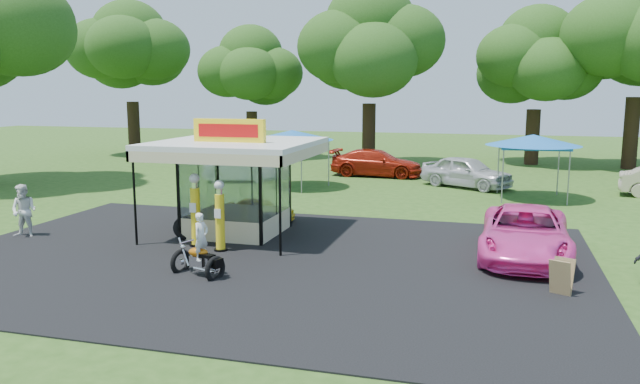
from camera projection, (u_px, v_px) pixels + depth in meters
The scene contains 21 objects.
ground at pixel (233, 278), 17.34m from camera, with size 120.00×120.00×0.00m, color #2B4D18.
asphalt_apron at pixel (259, 259), 19.24m from camera, with size 20.00×14.00×0.04m, color black.
gas_station_kiosk at pixel (236, 185), 22.33m from camera, with size 5.40×5.40×4.18m.
gas_pump_left at pixel (196, 212), 20.57m from camera, with size 0.46×0.46×2.47m.
gas_pump_right at pixel (220, 218), 19.95m from camera, with size 0.44×0.44×2.34m.
motorcycle at pixel (200, 251), 17.33m from camera, with size 1.67×1.17×1.90m.
spare_tires at pixel (185, 228), 21.70m from camera, with size 1.02×0.86×0.82m.
a_frame_sign at pixel (561, 277), 15.78m from camera, with size 0.58×0.67×0.95m.
kiosk_car at pixel (259, 210), 24.64m from camera, with size 1.13×2.82×0.96m, color yellow.
pink_sedan at pixel (525, 233), 19.23m from camera, with size 2.62×5.69×1.58m, color #FE45B1.
spectator_west at pixel (24, 211), 21.98m from camera, with size 0.92×0.72×1.89m, color white.
bg_car_a at pixel (240, 170), 35.27m from camera, with size 1.42×4.06×1.34m, color white.
bg_car_b at pixel (377, 163), 37.53m from camera, with size 2.25×5.54×1.61m, color #A11C0C.
bg_car_c at pixel (466, 172), 33.21m from camera, with size 1.98×4.92×1.68m, color silver.
tent_west at pixel (292, 136), 32.93m from camera, with size 4.38×4.38×3.06m.
tent_east at pixel (533, 141), 29.40m from camera, with size 4.41×4.41×3.08m.
oak_far_a at pixel (131, 59), 49.00m from camera, with size 9.97×9.97×11.81m.
oak_far_b at pixel (251, 75), 47.02m from camera, with size 8.18×8.18×9.75m.
oak_far_c at pixel (370, 53), 41.71m from camera, with size 10.17×10.17×11.99m.
oak_far_d at pixel (536, 66), 42.57m from camera, with size 8.91×8.91×10.61m.
oak_far_e at pixel (638, 40), 39.83m from camera, with size 10.95×10.95×13.04m.
Camera 1 is at (6.89, -15.43, 5.18)m, focal length 35.00 mm.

